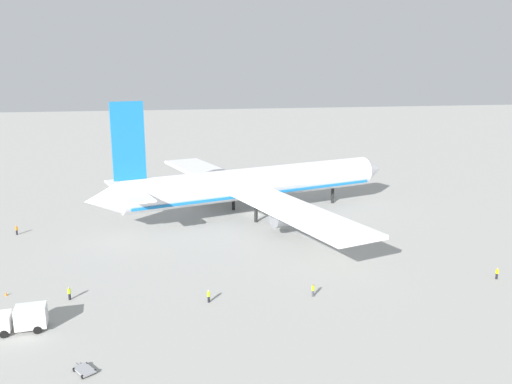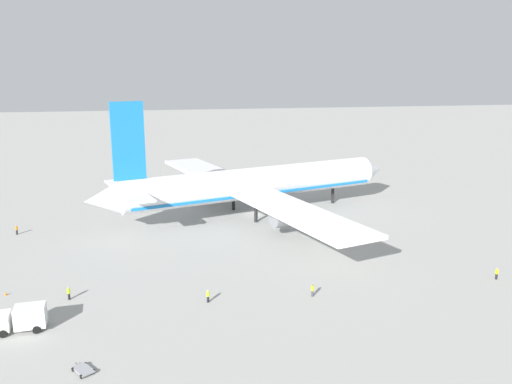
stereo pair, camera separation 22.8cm
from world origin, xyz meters
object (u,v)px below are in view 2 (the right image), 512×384
(airliner, at_px, (251,184))
(traffic_cone_1, at_px, (6,293))
(baggage_cart_0, at_px, (83,370))
(ground_worker_4, at_px, (497,274))
(traffic_cone_0, at_px, (164,181))
(ground_worker_3, at_px, (17,230))
(ground_worker_1, at_px, (208,296))
(ground_worker_0, at_px, (69,293))
(ground_worker_2, at_px, (312,290))
(service_truck_3, at_px, (23,318))

(airliner, relative_size, traffic_cone_1, 138.42)
(baggage_cart_0, bearing_deg, ground_worker_4, 12.61)
(airliner, xyz_separation_m, traffic_cone_0, (-16.68, 36.81, -6.28))
(traffic_cone_1, bearing_deg, ground_worker_3, 99.80)
(ground_worker_1, bearing_deg, airliner, 71.20)
(ground_worker_0, distance_m, ground_worker_3, 33.88)
(ground_worker_2, bearing_deg, airliner, 90.42)
(traffic_cone_0, xyz_separation_m, traffic_cone_1, (-23.43, -69.13, 0.00))
(service_truck_3, distance_m, ground_worker_1, 22.16)
(ground_worker_3, relative_size, traffic_cone_0, 3.26)
(ground_worker_3, xyz_separation_m, traffic_cone_0, (28.26, 41.14, -0.64))
(airliner, bearing_deg, traffic_cone_0, 114.38)
(baggage_cart_0, xyz_separation_m, ground_worker_3, (-17.22, 49.10, 0.65))
(service_truck_3, relative_size, baggage_cart_0, 1.99)
(ground_worker_2, height_order, traffic_cone_0, ground_worker_2)
(airliner, xyz_separation_m, ground_worker_3, (-44.95, -4.33, -5.64))
(baggage_cart_0, height_order, ground_worker_4, ground_worker_4)
(baggage_cart_0, height_order, ground_worker_2, ground_worker_2)
(service_truck_3, distance_m, ground_worker_0, 8.61)
(service_truck_3, xyz_separation_m, ground_worker_1, (21.94, 3.04, -0.71))
(airliner, xyz_separation_m, ground_worker_0, (-31.53, -35.44, -5.65))
(ground_worker_3, bearing_deg, ground_worker_2, -39.08)
(ground_worker_3, height_order, ground_worker_4, ground_worker_3)
(traffic_cone_1, bearing_deg, ground_worker_0, -20.00)
(service_truck_3, relative_size, ground_worker_4, 3.35)
(traffic_cone_0, bearing_deg, ground_worker_1, -87.71)
(airliner, height_order, ground_worker_1, airliner)
(airliner, relative_size, ground_worker_4, 44.71)
(ground_worker_0, relative_size, traffic_cone_0, 3.22)
(ground_worker_1, bearing_deg, traffic_cone_0, 92.29)
(airliner, distance_m, traffic_cone_1, 51.89)
(ground_worker_1, relative_size, traffic_cone_0, 3.12)
(service_truck_3, relative_size, ground_worker_1, 3.33)
(traffic_cone_0, bearing_deg, airliner, -65.62)
(ground_worker_0, distance_m, ground_worker_2, 32.33)
(airliner, bearing_deg, ground_worker_4, -55.32)
(ground_worker_4, bearing_deg, ground_worker_2, -179.63)
(traffic_cone_1, bearing_deg, baggage_cart_0, -59.61)
(ground_worker_0, xyz_separation_m, traffic_cone_0, (14.85, 72.25, -0.63))
(ground_worker_1, relative_size, traffic_cone_1, 3.12)
(ground_worker_0, height_order, traffic_cone_0, ground_worker_0)
(ground_worker_3, distance_m, ground_worker_4, 81.86)
(ground_worker_3, distance_m, traffic_cone_1, 28.41)
(ground_worker_1, bearing_deg, service_truck_3, -172.11)
(baggage_cart_0, height_order, ground_worker_1, ground_worker_1)
(baggage_cart_0, xyz_separation_m, ground_worker_2, (28.03, 12.36, 0.63))
(traffic_cone_1, bearing_deg, ground_worker_2, -12.22)
(ground_worker_0, bearing_deg, ground_worker_1, -14.22)
(ground_worker_3, xyz_separation_m, ground_worker_4, (73.24, -36.56, -0.05))
(service_truck_3, bearing_deg, ground_worker_1, 7.89)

